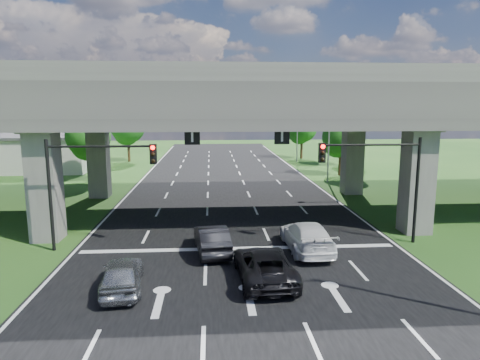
{
  "coord_description": "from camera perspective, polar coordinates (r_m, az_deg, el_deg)",
  "views": [
    {
      "loc": [
        -1.47,
        -18.75,
        7.66
      ],
      "look_at": [
        0.33,
        7.77,
        3.08
      ],
      "focal_mm": 32.0,
      "sensor_mm": 36.0,
      "label": 1
    }
  ],
  "objects": [
    {
      "name": "ground",
      "position": [
        20.31,
        0.56,
        -12.4
      ],
      "size": [
        160.0,
        160.0,
        0.0
      ],
      "primitive_type": "plane",
      "color": "#1E4717",
      "rests_on": "ground"
    },
    {
      "name": "tree_left_far",
      "position": [
        61.88,
        -14.7,
        7.12
      ],
      "size": [
        4.8,
        4.8,
        8.32
      ],
      "color": "black",
      "rests_on": "ground"
    },
    {
      "name": "streetlight_beyond",
      "position": [
        59.9,
        7.31,
        7.96
      ],
      "size": [
        3.38,
        0.25,
        10.0
      ],
      "color": "gray",
      "rests_on": "ground"
    },
    {
      "name": "tree_left_mid",
      "position": [
        55.08,
        -20.31,
        5.54
      ],
      "size": [
        3.91,
        3.9,
        6.76
      ],
      "color": "black",
      "rests_on": "ground"
    },
    {
      "name": "car_white",
      "position": [
        23.36,
        8.9,
        -7.43
      ],
      "size": [
        2.3,
        5.36,
        1.54
      ],
      "primitive_type": "imported",
      "rotation": [
        0.0,
        0.0,
        3.17
      ],
      "color": "silver",
      "rests_on": "road"
    },
    {
      "name": "car_trailing",
      "position": [
        19.32,
        3.26,
        -11.25
      ],
      "size": [
        2.63,
        5.22,
        1.42
      ],
      "primitive_type": "imported",
      "rotation": [
        0.0,
        0.0,
        3.2
      ],
      "color": "black",
      "rests_on": "road"
    },
    {
      "name": "tree_right_mid",
      "position": [
        57.59,
        13.9,
        6.02
      ],
      "size": [
        3.91,
        3.9,
        6.76
      ],
      "color": "black",
      "rests_on": "ground"
    },
    {
      "name": "tree_left_near",
      "position": [
        46.54,
        -19.55,
        5.71
      ],
      "size": [
        4.5,
        4.5,
        7.8
      ],
      "color": "black",
      "rests_on": "ground"
    },
    {
      "name": "tree_right_far",
      "position": [
        64.25,
        8.32,
        7.14
      ],
      "size": [
        4.5,
        4.5,
        7.8
      ],
      "color": "black",
      "rests_on": "ground"
    },
    {
      "name": "signal_left",
      "position": [
        23.82,
        -19.32,
        0.83
      ],
      "size": [
        5.76,
        0.54,
        6.0
      ],
      "color": "black",
      "rests_on": "ground"
    },
    {
      "name": "warehouse",
      "position": [
        59.35,
        -28.33,
        3.13
      ],
      "size": [
        20.0,
        10.0,
        4.0
      ],
      "primitive_type": "cube",
      "color": "#9E9E99",
      "rests_on": "ground"
    },
    {
      "name": "overpass",
      "position": [
        30.78,
        -1.17,
        10.25
      ],
      "size": [
        80.0,
        15.0,
        10.0
      ],
      "color": "#3B3836",
      "rests_on": "ground"
    },
    {
      "name": "tree_right_near",
      "position": [
        49.05,
        13.4,
        5.81
      ],
      "size": [
        4.2,
        4.2,
        7.28
      ],
      "color": "black",
      "rests_on": "ground"
    },
    {
      "name": "road",
      "position": [
        29.78,
        -0.94,
        -5.1
      ],
      "size": [
        18.0,
        120.0,
        0.03
      ],
      "primitive_type": "cube",
      "color": "black",
      "rests_on": "ground"
    },
    {
      "name": "signal_right",
      "position": [
        24.77,
        18.2,
        1.22
      ],
      "size": [
        5.76,
        0.54,
        6.0
      ],
      "color": "black",
      "rests_on": "ground"
    },
    {
      "name": "car_silver",
      "position": [
        18.99,
        -15.45,
        -12.0
      ],
      "size": [
        2.12,
        4.28,
        1.4
      ],
      "primitive_type": "imported",
      "rotation": [
        0.0,
        0.0,
        3.26
      ],
      "color": "#93969A",
      "rests_on": "road"
    },
    {
      "name": "car_dark",
      "position": [
        22.82,
        -3.78,
        -7.86
      ],
      "size": [
        2.08,
        4.57,
        1.45
      ],
      "primitive_type": "imported",
      "rotation": [
        0.0,
        0.0,
        3.27
      ],
      "color": "black",
      "rests_on": "road"
    },
    {
      "name": "streetlight_far",
      "position": [
        44.32,
        11.33,
        7.24
      ],
      "size": [
        3.38,
        0.25,
        10.0
      ],
      "color": "gray",
      "rests_on": "ground"
    }
  ]
}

